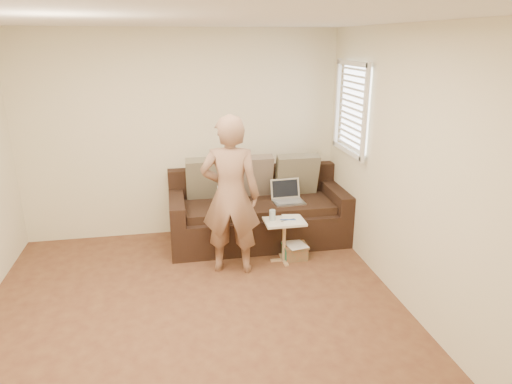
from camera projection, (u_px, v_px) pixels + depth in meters
floor at (198, 329)px, 4.09m from camera, size 4.50×4.50×0.00m
ceiling at (183, 18)px, 3.26m from camera, size 4.50×4.50×0.00m
wall_back at (181, 136)px, 5.77m from camera, size 4.00×0.00×4.00m
wall_right at (419, 178)px, 4.03m from camera, size 0.00×4.50×4.50m
window_blinds at (352, 108)px, 5.29m from camera, size 0.12×0.88×1.08m
sofa at (258, 209)px, 5.77m from camera, size 2.20×0.95×0.85m
pillow_left at (208, 179)px, 5.76m from camera, size 0.55×0.29×0.57m
pillow_mid at (251, 176)px, 5.86m from camera, size 0.55×0.27×0.57m
pillow_right at (297, 175)px, 5.93m from camera, size 0.55×0.28×0.57m
laptop_silver at (289, 203)px, 5.71m from camera, size 0.40×0.30×0.25m
laptop_white at (232, 207)px, 5.56m from camera, size 0.34×0.25×0.24m
person at (230, 196)px, 4.87m from camera, size 0.72×0.57×1.75m
side_table at (284, 241)px, 5.27m from camera, size 0.46×0.32×0.50m
drinking_glass at (272, 215)px, 5.19m from camera, size 0.07×0.07×0.12m
scissors at (288, 220)px, 5.19m from camera, size 0.20×0.13×0.02m
paper_on_table at (292, 219)px, 5.23m from camera, size 0.25×0.33×0.00m
striped_box at (295, 250)px, 5.40m from camera, size 0.28×0.28×0.18m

